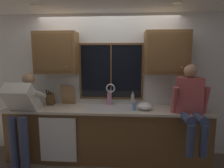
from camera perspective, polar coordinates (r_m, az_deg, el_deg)
back_wall at (r=3.59m, az=-1.05°, el=-0.17°), size 5.81×0.12×2.55m
ceiling_downlight_left at (r=3.25m, az=-21.88°, el=20.87°), size 0.14×0.14×0.01m
ceiling_downlight_right at (r=3.05m, az=18.75°, el=21.92°), size 0.14×0.14×0.01m
window_glass at (r=3.49m, az=-0.29°, el=3.72°), size 1.10×0.02×0.95m
window_frame_top at (r=3.47m, az=-0.30°, el=11.84°), size 1.17×0.02×0.04m
window_frame_bottom at (r=3.55m, az=-0.29°, el=-4.23°), size 1.17×0.02×0.04m
window_frame_left at (r=3.56m, az=-9.45°, el=3.71°), size 0.03×0.02×0.95m
window_frame_right at (r=3.48m, az=9.08°, el=3.61°), size 0.03×0.02×0.95m
window_mullion_center at (r=3.47m, az=-0.30°, el=3.71°), size 0.02×0.02×0.95m
lower_cabinet_run at (r=3.48m, az=-1.53°, el=-14.77°), size 3.41×0.58×0.88m
countertop at (r=3.31m, az=-1.60°, el=-7.56°), size 3.47×0.62×0.04m
dishwasher_front at (r=3.35m, az=-15.80°, el=-15.75°), size 0.60×0.02×0.74m
upper_cabinet_left at (r=3.52m, az=-16.22°, el=8.90°), size 0.73×0.36×0.72m
upper_cabinet_right at (r=3.37m, az=15.90°, el=8.95°), size 0.73×0.36×0.72m
sink at (r=3.33m, az=-0.66°, el=-8.82°), size 0.80×0.46×0.21m
faucet at (r=3.42m, az=-0.29°, el=-2.31°), size 0.18×0.09×0.40m
person_standing at (r=3.43m, az=-25.14°, el=-6.98°), size 0.53×0.71×1.52m
person_sitting_on_counter at (r=3.15m, az=22.45°, el=-5.19°), size 0.54×0.63×1.26m
knife_block at (r=3.64m, az=-17.97°, el=-4.40°), size 0.12×0.18×0.32m
cutting_board at (r=3.62m, az=-12.96°, el=-3.25°), size 0.25×0.09×0.35m
mixing_bowl at (r=3.25m, az=9.74°, el=-6.56°), size 0.25×0.25×0.13m
soap_dispenser at (r=3.18m, az=6.65°, el=-6.60°), size 0.06×0.07×0.18m
bottle_green_glass at (r=3.50m, az=6.18°, el=-4.53°), size 0.06×0.06×0.26m
bottle_tall_clear at (r=3.49m, az=-0.96°, el=-4.32°), size 0.06×0.06×0.29m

